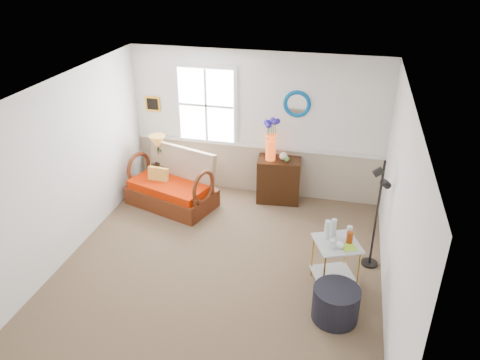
% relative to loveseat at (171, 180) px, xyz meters
% --- Properties ---
extents(floor, '(4.50, 5.00, 0.01)m').
position_rel_loveseat_xyz_m(floor, '(1.32, -1.63, -0.49)').
color(floor, brown).
rests_on(floor, ground).
extents(ceiling, '(4.50, 5.00, 0.01)m').
position_rel_loveseat_xyz_m(ceiling, '(1.32, -1.63, 2.11)').
color(ceiling, white).
rests_on(ceiling, walls).
extents(walls, '(4.51, 5.01, 2.60)m').
position_rel_loveseat_xyz_m(walls, '(1.32, -1.63, 0.81)').
color(walls, white).
rests_on(walls, floor).
extents(wainscot, '(4.46, 0.02, 0.90)m').
position_rel_loveseat_xyz_m(wainscot, '(1.32, 0.85, -0.04)').
color(wainscot, tan).
rests_on(wainscot, walls).
extents(chair_rail, '(4.46, 0.04, 0.06)m').
position_rel_loveseat_xyz_m(chair_rail, '(1.32, 0.84, 0.43)').
color(chair_rail, white).
rests_on(chair_rail, walls).
extents(window, '(1.14, 0.06, 1.44)m').
position_rel_loveseat_xyz_m(window, '(0.42, 0.84, 1.11)').
color(window, white).
rests_on(window, walls).
extents(picture, '(0.28, 0.03, 0.28)m').
position_rel_loveseat_xyz_m(picture, '(-0.60, 0.85, 1.06)').
color(picture, orange).
rests_on(picture, walls).
extents(mirror, '(0.47, 0.07, 0.47)m').
position_rel_loveseat_xyz_m(mirror, '(2.02, 0.85, 1.26)').
color(mirror, '#0176C2').
rests_on(mirror, walls).
extents(loveseat, '(1.67, 1.25, 0.97)m').
position_rel_loveseat_xyz_m(loveseat, '(0.00, 0.00, 0.00)').
color(loveseat, brown).
rests_on(loveseat, floor).
extents(throw_pillow, '(0.37, 0.12, 0.36)m').
position_rel_loveseat_xyz_m(throw_pillow, '(-0.24, 0.02, 0.01)').
color(throw_pillow, '#C76E15').
rests_on(throw_pillow, loveseat).
extents(lamp_stand, '(0.36, 0.36, 0.56)m').
position_rel_loveseat_xyz_m(lamp_stand, '(-0.38, 0.48, -0.21)').
color(lamp_stand, black).
rests_on(lamp_stand, floor).
extents(table_lamp, '(0.39, 0.39, 0.55)m').
position_rel_loveseat_xyz_m(table_lamp, '(-0.39, 0.44, 0.34)').
color(table_lamp, '#C48939').
rests_on(table_lamp, lamp_stand).
extents(potted_plant, '(0.44, 0.46, 0.30)m').
position_rel_loveseat_xyz_m(potted_plant, '(-0.26, 0.51, 0.22)').
color(potted_plant, '#548136').
rests_on(potted_plant, lamp_stand).
extents(cabinet, '(0.79, 0.55, 0.80)m').
position_rel_loveseat_xyz_m(cabinet, '(1.80, 0.62, -0.08)').
color(cabinet, black).
rests_on(cabinet, floor).
extents(flower_vase, '(0.26, 0.26, 0.75)m').
position_rel_loveseat_xyz_m(flower_vase, '(1.64, 0.57, 0.69)').
color(flower_vase, '#F54E16').
rests_on(flower_vase, cabinet).
extents(side_table, '(0.72, 0.72, 0.70)m').
position_rel_loveseat_xyz_m(side_table, '(2.92, -1.54, -0.14)').
color(side_table, gold).
rests_on(side_table, floor).
extents(tabletop_items, '(0.60, 0.60, 0.27)m').
position_rel_loveseat_xyz_m(tabletop_items, '(2.94, -1.51, 0.34)').
color(tabletop_items, silver).
rests_on(tabletop_items, side_table).
extents(floor_lamp, '(0.30, 0.30, 1.66)m').
position_rel_loveseat_xyz_m(floor_lamp, '(3.41, -0.94, 0.34)').
color(floor_lamp, black).
rests_on(floor_lamp, floor).
extents(ottoman, '(0.65, 0.65, 0.44)m').
position_rel_loveseat_xyz_m(ottoman, '(2.98, -2.16, -0.26)').
color(ottoman, black).
rests_on(ottoman, floor).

